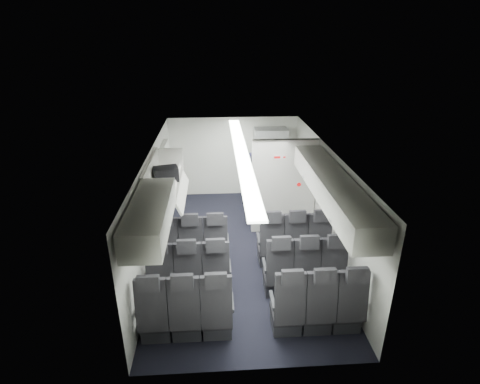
{
  "coord_description": "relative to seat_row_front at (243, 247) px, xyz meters",
  "views": [
    {
      "loc": [
        -0.47,
        -6.67,
        4.19
      ],
      "look_at": [
        0.0,
        0.4,
        1.15
      ],
      "focal_mm": 28.0,
      "sensor_mm": 36.0,
      "label": 1
    }
  ],
  "objects": [
    {
      "name": "seat_row_front",
      "position": [
        0.0,
        0.0,
        0.0
      ],
      "size": [
        3.33,
        0.56,
        1.24
      ],
      "color": "black",
      "rests_on": "cabin_shell"
    },
    {
      "name": "bulkhead_partition",
      "position": [
        0.98,
        1.33,
        0.67
      ],
      "size": [
        1.4,
        0.15,
        2.13
      ],
      "color": "silver",
      "rests_on": "cabin_shell"
    },
    {
      "name": "galley_unit",
      "position": [
        0.95,
        3.25,
        0.55
      ],
      "size": [
        0.85,
        0.52,
        1.9
      ],
      "color": "#939399",
      "rests_on": "cabin_shell"
    },
    {
      "name": "seat_row_rear",
      "position": [
        0.0,
        -1.8,
        0.0
      ],
      "size": [
        3.33,
        0.56,
        1.24
      ],
      "color": "black",
      "rests_on": "cabin_shell"
    },
    {
      "name": "cabin_shell",
      "position": [
        0.0,
        0.53,
        0.72
      ],
      "size": [
        3.41,
        6.01,
        2.16
      ],
      "color": "black",
      "rests_on": "ground"
    },
    {
      "name": "papers",
      "position": [
        0.52,
        1.81,
        0.7
      ],
      "size": [
        0.17,
        0.09,
        0.13
      ],
      "primitive_type": "cube",
      "rotation": [
        0.0,
        0.0,
        0.42
      ],
      "color": "white",
      "rests_on": "flight_attendant"
    },
    {
      "name": "overhead_bin_left_rear",
      "position": [
        -1.4,
        -1.47,
        1.46
      ],
      "size": [
        0.53,
        1.8,
        0.4
      ],
      "color": "silver",
      "rests_on": "cabin_shell"
    },
    {
      "name": "overhead_bin_right_front",
      "position": [
        1.4,
        0.28,
        1.46
      ],
      "size": [
        0.53,
        1.7,
        0.4
      ],
      "color": "silver",
      "rests_on": "cabin_shell"
    },
    {
      "name": "overhead_bin_right_rear",
      "position": [
        1.4,
        -1.47,
        1.46
      ],
      "size": [
        0.53,
        1.8,
        0.4
      ],
      "color": "silver",
      "rests_on": "cabin_shell"
    },
    {
      "name": "carry_on_bag",
      "position": [
        -1.39,
        0.32,
        1.41
      ],
      "size": [
        0.48,
        0.39,
        0.25
      ],
      "primitive_type": "cube",
      "rotation": [
        0.0,
        0.0,
        0.25
      ],
      "color": "black",
      "rests_on": "overhead_bin_left_front_open"
    },
    {
      "name": "boarding_door",
      "position": [
        -1.64,
        2.09,
        0.55
      ],
      "size": [
        0.12,
        1.27,
        1.86
      ],
      "color": "silver",
      "rests_on": "cabin_shell"
    },
    {
      "name": "seat_row_mid",
      "position": [
        0.0,
        -0.9,
        0.0
      ],
      "size": [
        3.33,
        0.56,
        1.24
      ],
      "color": "black",
      "rests_on": "cabin_shell"
    },
    {
      "name": "overhead_bin_left_front_open",
      "position": [
        -1.44,
        0.28,
        1.33
      ],
      "size": [
        0.64,
        1.7,
        0.72
      ],
      "color": "#9E9E93",
      "rests_on": "cabin_shell"
    },
    {
      "name": "flight_attendant",
      "position": [
        0.33,
        1.86,
        0.45
      ],
      "size": [
        0.62,
        0.73,
        1.71
      ],
      "primitive_type": "imported",
      "rotation": [
        0.0,
        0.0,
        1.98
      ],
      "color": "black",
      "rests_on": "ground"
    }
  ]
}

